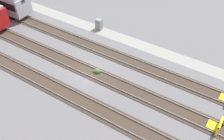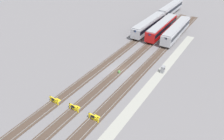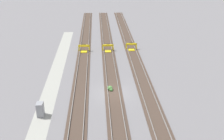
# 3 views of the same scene
# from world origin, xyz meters

# --- Properties ---
(ground_plane) EXTENTS (400.00, 400.00, 0.00)m
(ground_plane) POSITION_xyz_m (0.00, 0.00, 0.00)
(ground_plane) COLOR slate
(service_walkway) EXTENTS (54.00, 2.00, 0.01)m
(service_walkway) POSITION_xyz_m (0.00, -8.03, 0.00)
(service_walkway) COLOR #9E9E93
(service_walkway) RESTS_ON ground
(rail_track_nearest) EXTENTS (90.00, 2.24, 0.21)m
(rail_track_nearest) POSITION_xyz_m (0.00, -4.23, 0.04)
(rail_track_nearest) COLOR #47382D
(rail_track_nearest) RESTS_ON ground
(rail_track_near_inner) EXTENTS (90.00, 2.24, 0.21)m
(rail_track_near_inner) POSITION_xyz_m (0.00, 0.00, 0.04)
(rail_track_near_inner) COLOR #47382D
(rail_track_near_inner) RESTS_ON ground
(rail_track_middle) EXTENTS (90.00, 2.24, 0.21)m
(rail_track_middle) POSITION_xyz_m (0.00, 4.23, 0.04)
(rail_track_middle) COLOR #47382D
(rail_track_middle) RESTS_ON ground
(bumper_stop_near_inner_track) EXTENTS (1.36, 2.01, 1.22)m
(bumper_stop_near_inner_track) POSITION_xyz_m (-14.88, -0.01, 0.51)
(bumper_stop_near_inner_track) COLOR yellow
(bumper_stop_near_inner_track) RESTS_ON ground
(electrical_cabinet) EXTENTS (0.90, 0.73, 1.60)m
(electrical_cabinet) POSITION_xyz_m (4.38, -8.23, 0.80)
(electrical_cabinet) COLOR gray
(electrical_cabinet) RESTS_ON ground
(weed_clump) EXTENTS (0.92, 0.70, 0.64)m
(weed_clump) POSITION_xyz_m (-0.79, -0.38, 0.24)
(weed_clump) COLOR #4C7F3D
(weed_clump) RESTS_ON ground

